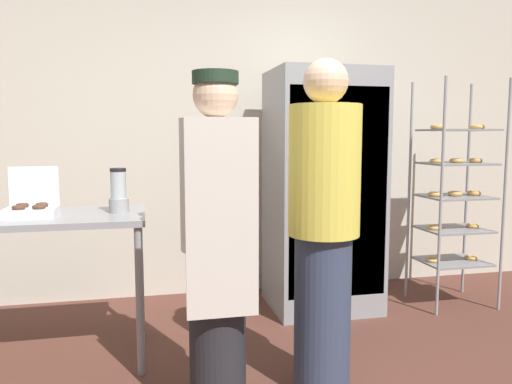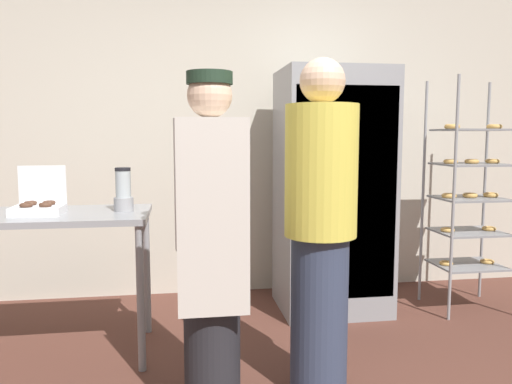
% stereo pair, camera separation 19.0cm
% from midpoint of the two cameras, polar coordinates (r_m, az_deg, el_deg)
% --- Properties ---
extents(back_wall, '(6.40, 0.12, 2.86)m').
position_cam_midpoint_polar(back_wall, '(4.26, -4.39, 7.82)').
color(back_wall, beige).
rests_on(back_wall, ground_plane).
extents(refrigerator, '(0.79, 0.70, 1.81)m').
position_cam_midpoint_polar(refrigerator, '(3.82, 6.22, 0.10)').
color(refrigerator, gray).
rests_on(refrigerator, ground_plane).
extents(baking_rack, '(0.55, 0.47, 1.75)m').
position_cam_midpoint_polar(baking_rack, '(4.15, 20.58, -0.22)').
color(baking_rack, '#93969B').
rests_on(baking_rack, ground_plane).
extents(prep_counter, '(1.14, 0.65, 0.87)m').
position_cam_midpoint_polar(prep_counter, '(3.16, -24.69, -4.29)').
color(prep_counter, gray).
rests_on(prep_counter, ground_plane).
extents(donut_box, '(0.28, 0.23, 0.28)m').
position_cam_midpoint_polar(donut_box, '(3.12, -25.91, -1.71)').
color(donut_box, white).
rests_on(donut_box, prep_counter).
extents(blender_pitcher, '(0.12, 0.12, 0.26)m').
position_cam_midpoint_polar(blender_pitcher, '(3.09, -17.15, -0.10)').
color(blender_pitcher, '#99999E').
rests_on(blender_pitcher, prep_counter).
extents(person_baker, '(0.34, 0.36, 1.62)m').
position_cam_midpoint_polar(person_baker, '(2.41, -6.76, -5.13)').
color(person_baker, '#232328').
rests_on(person_baker, ground_plane).
extents(person_customer, '(0.36, 0.36, 1.70)m').
position_cam_midpoint_polar(person_customer, '(2.54, 5.62, -3.94)').
color(person_customer, '#333D56').
rests_on(person_customer, ground_plane).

